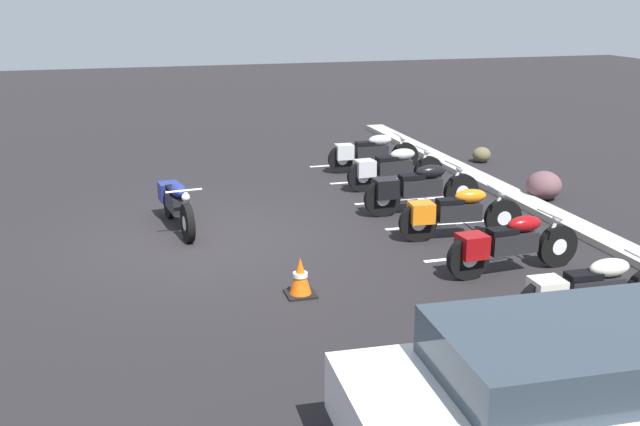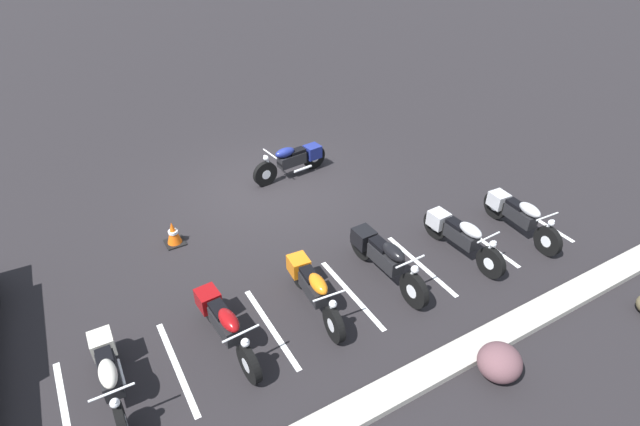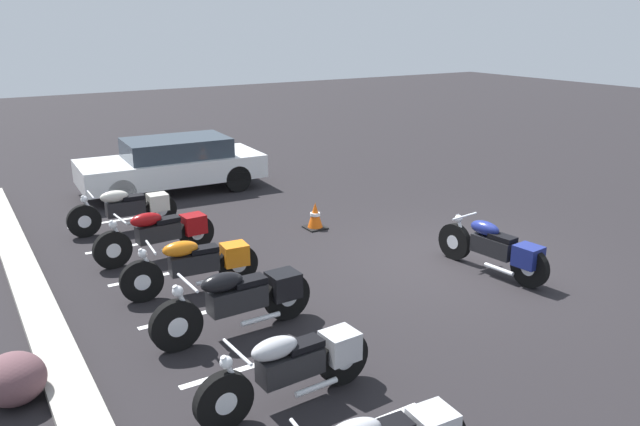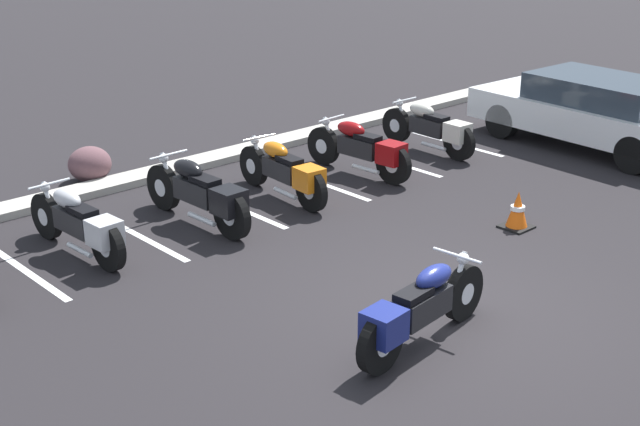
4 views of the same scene
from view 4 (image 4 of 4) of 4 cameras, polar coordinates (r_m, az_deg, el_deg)
name	(u,v)px [view 4 (image 4 of 4)]	position (r m, az deg, el deg)	size (l,w,h in m)	color
ground	(446,313)	(10.24, 8.04, -6.36)	(60.00, 60.00, 0.00)	black
motorcycle_navy_featured	(419,309)	(9.30, 6.32, -6.13)	(2.15, 0.64, 0.84)	black
parked_bike_1	(79,224)	(11.84, -15.14, -0.67)	(0.60, 2.14, 0.84)	black
parked_bike_2	(201,193)	(12.52, -7.65, 1.25)	(0.64, 2.29, 0.90)	black
parked_bike_3	(285,171)	(13.44, -2.23, 2.68)	(0.60, 2.14, 0.84)	black
parked_bike_4	(363,149)	(14.55, 2.75, 4.14)	(0.61, 2.17, 0.85)	black
parked_bike_5	(432,128)	(15.90, 7.17, 5.43)	(0.60, 2.13, 0.84)	black
car_white	(594,110)	(16.78, 17.16, 6.32)	(1.99, 4.38, 1.29)	black
concrete_curb	(144,176)	(14.71, -11.20, 2.33)	(18.00, 0.50, 0.12)	#A8A399
landscape_rock_1	(90,164)	(14.78, -14.52, 3.05)	(0.68, 0.69, 0.57)	brown
traffic_cone	(517,211)	(12.71, 12.53, 0.13)	(0.40, 0.40, 0.54)	black
stall_line_1	(29,273)	(11.68, -18.15, -3.67)	(0.10, 2.10, 0.00)	white
stall_line_2	(144,238)	(12.37, -11.21, -1.59)	(0.10, 2.10, 0.00)	white
stall_line_3	(241,209)	(13.23, -5.10, 0.26)	(0.10, 2.10, 0.00)	white
stall_line_4	(323,184)	(14.24, 0.21, 1.87)	(0.10, 2.10, 0.00)	white
stall_line_5	(394,163)	(15.36, 4.78, 3.24)	(0.10, 2.10, 0.00)	white
stall_line_6	(456,144)	(16.57, 8.73, 4.40)	(0.10, 2.10, 0.00)	white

